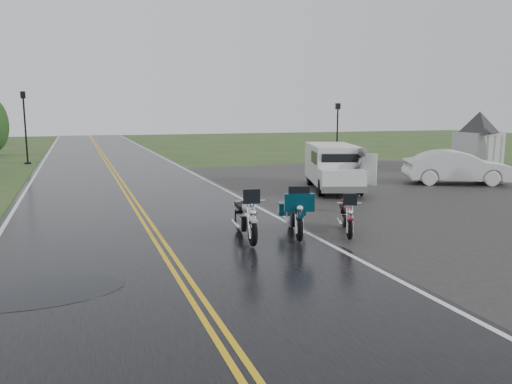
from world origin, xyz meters
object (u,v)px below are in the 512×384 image
visitor_center (479,125)px  lamp_post_far_left (25,128)px  motorcycle_teal (299,217)px  sedan_white (457,168)px  van_white (321,172)px  lamp_post_far_right (337,134)px  motorcycle_silver (253,221)px  person_at_van (360,173)px  motorcycle_red (350,220)px

visitor_center → lamp_post_far_left: 26.90m
motorcycle_teal → sedan_white: 12.73m
van_white → lamp_post_far_right: size_ratio=1.29×
motorcycle_silver → sedan_white: size_ratio=0.50×
sedan_white → lamp_post_far_right: lamp_post_far_right is taller
motorcycle_silver → person_at_van: bearing=48.0°
van_white → lamp_post_far_right: (5.96, 9.59, 0.91)m
person_at_van → sedan_white: (5.76, 1.44, -0.18)m
motorcycle_red → motorcycle_teal: 1.28m
visitor_center → motorcycle_silver: 21.73m
person_at_van → sedan_white: size_ratio=0.41×
motorcycle_silver → motorcycle_red: bearing=1.9°
motorcycle_red → sedan_white: 11.84m
motorcycle_teal → sedan_white: size_ratio=0.51×
motorcycle_red → lamp_post_far_left: bearing=135.0°
person_at_van → lamp_post_far_right: bearing=-152.6°
person_at_van → lamp_post_far_left: bearing=-91.8°
sedan_white → person_at_van: bearing=127.9°
van_white → person_at_van: bearing=-2.4°
lamp_post_far_left → sedan_white: bearing=-40.7°
motorcycle_teal → van_white: size_ratio=0.48×
lamp_post_far_left → visitor_center: bearing=-23.7°
van_white → motorcycle_silver: bearing=-111.0°
motorcycle_teal → person_at_van: (4.99, 5.39, 0.24)m
motorcycle_red → person_at_van: size_ratio=1.03×
lamp_post_far_left → motorcycle_red: bearing=-68.5°
motorcycle_red → person_at_van: (3.73, 5.63, 0.36)m
motorcycle_teal → lamp_post_far_left: 24.15m
motorcycle_silver → lamp_post_far_right: size_ratio=0.60×
visitor_center → van_white: bearing=-155.2°
motorcycle_red → motorcycle_teal: (-1.25, 0.24, 0.12)m
motorcycle_teal → person_at_van: size_ratio=1.25×
sedan_white → motorcycle_silver: bearing=143.7°
motorcycle_red → lamp_post_far_right: lamp_post_far_right is taller
motorcycle_teal → motorcycle_silver: size_ratio=1.02×
person_at_van → lamp_post_far_left: (-12.82, 17.41, 1.31)m
motorcycle_red → lamp_post_far_left: (-9.09, 23.03, 1.66)m
sedan_white → lamp_post_far_right: size_ratio=1.20×
visitor_center → van_white: visitor_center is taller
motorcycle_red → motorcycle_silver: size_ratio=0.85×
person_at_van → van_white: bearing=-58.7°
van_white → lamp_post_far_right: 11.33m
motorcycle_silver → lamp_post_far_left: 23.81m
motorcycle_teal → van_white: (3.61, 5.90, 0.27)m
motorcycle_silver → sedan_white: 13.78m
motorcycle_teal → lamp_post_far_left: size_ratio=0.51×
van_white → motorcycle_teal: bearing=-103.4°
sedan_white → van_white: bearing=121.2°
visitor_center → motorcycle_teal: size_ratio=7.00×
motorcycle_teal → lamp_post_far_left: lamp_post_far_left is taller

